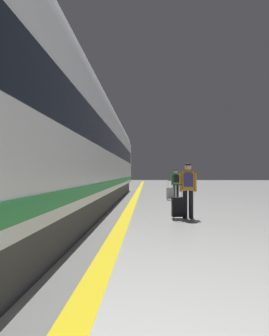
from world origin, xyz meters
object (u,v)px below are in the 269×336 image
suitcase_near (178,207)px  suitcase_mid (170,193)px  high_speed_train (34,127)px  passenger_near (188,185)px  passenger_mid (176,181)px

suitcase_near → suitcase_mid: 6.35m
suitcase_mid → suitcase_near: bearing=-92.2°
suitcase_near → suitcase_mid: suitcase_near is taller
suitcase_near → suitcase_mid: bearing=87.8°
suitcase_mid → high_speed_train: bearing=-115.1°
high_speed_train → suitcase_near: high_speed_train is taller
passenger_near → high_speed_train: bearing=-151.9°
passenger_mid → suitcase_mid: size_ratio=1.56×
passenger_near → suitcase_near: (-0.32, -0.13, -0.65)m
suitcase_near → passenger_mid: (0.57, 6.51, 0.59)m
passenger_near → passenger_mid: (0.25, 6.38, -0.06)m
high_speed_train → suitcase_mid: 9.47m
high_speed_train → passenger_mid: bearing=63.5°
passenger_mid → suitcase_near: bearing=-95.0°
passenger_near → suitcase_mid: 6.25m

